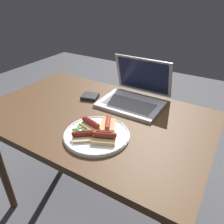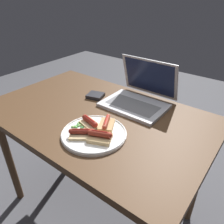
# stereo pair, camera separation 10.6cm
# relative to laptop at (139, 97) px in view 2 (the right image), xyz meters

# --- Properties ---
(ground_plane) EXTENTS (6.00, 6.00, 0.00)m
(ground_plane) POSITION_rel_laptop_xyz_m (-0.12, -0.23, -0.82)
(ground_plane) COLOR #4C4C51
(desk) EXTENTS (1.21, 0.76, 0.78)m
(desk) POSITION_rel_laptop_xyz_m (-0.12, -0.23, -0.13)
(desk) COLOR #4C331E
(desk) RESTS_ON ground_plane
(laptop) EXTENTS (0.35, 0.31, 0.24)m
(laptop) POSITION_rel_laptop_xyz_m (0.00, 0.00, 0.00)
(laptop) COLOR #B7B7BC
(laptop) RESTS_ON desk
(plate) EXTENTS (0.30, 0.30, 0.02)m
(plate) POSITION_rel_laptop_xyz_m (0.00, -0.38, -0.04)
(plate) COLOR white
(plate) RESTS_ON desk
(sausage_toast_left) EXTENTS (0.11, 0.09, 0.04)m
(sausage_toast_left) POSITION_rel_laptop_xyz_m (-0.06, -0.35, -0.02)
(sausage_toast_left) COLOR #D6B784
(sausage_toast_left) RESTS_ON plate
(sausage_toast_middle) EXTENTS (0.12, 0.11, 0.05)m
(sausage_toast_middle) POSITION_rel_laptop_xyz_m (0.06, -0.40, -0.01)
(sausage_toast_middle) COLOR tan
(sausage_toast_middle) RESTS_ON plate
(sausage_toast_right) EXTENTS (0.13, 0.12, 0.04)m
(sausage_toast_right) POSITION_rel_laptop_xyz_m (-0.03, -0.43, -0.02)
(sausage_toast_right) COLOR #D6B784
(sausage_toast_right) RESTS_ON plate
(sausage_toast_extra) EXTENTS (0.11, 0.12, 0.04)m
(sausage_toast_extra) POSITION_rel_laptop_xyz_m (0.01, -0.31, -0.02)
(sausage_toast_extra) COLOR tan
(sausage_toast_extra) RESTS_ON plate
(salad_pile) EXTENTS (0.06, 0.08, 0.01)m
(salad_pile) POSITION_rel_laptop_xyz_m (-0.09, -0.40, -0.03)
(salad_pile) COLOR #709E4C
(salad_pile) RESTS_ON plate
(external_drive) EXTENTS (0.11, 0.11, 0.02)m
(external_drive) POSITION_rel_laptop_xyz_m (-0.25, -0.09, -0.03)
(external_drive) COLOR #232328
(external_drive) RESTS_ON desk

